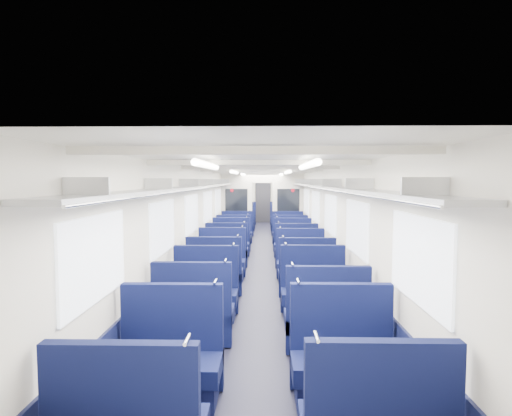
# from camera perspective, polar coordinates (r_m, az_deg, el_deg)

# --- Properties ---
(floor) EXTENTS (2.80, 18.00, 0.01)m
(floor) POSITION_cam_1_polar(r_m,az_deg,el_deg) (11.11, 0.81, -6.91)
(floor) COLOR black
(floor) RESTS_ON ground
(ceiling) EXTENTS (2.80, 18.00, 0.01)m
(ceiling) POSITION_cam_1_polar(r_m,az_deg,el_deg) (10.91, 0.82, 5.30)
(ceiling) COLOR white
(ceiling) RESTS_ON wall_left
(wall_left) EXTENTS (0.02, 18.00, 2.35)m
(wall_left) POSITION_cam_1_polar(r_m,az_deg,el_deg) (11.05, -6.47, -0.84)
(wall_left) COLOR beige
(wall_left) RESTS_ON floor
(dado_left) EXTENTS (0.03, 17.90, 0.70)m
(dado_left) POSITION_cam_1_polar(r_m,az_deg,el_deg) (11.14, -6.36, -5.07)
(dado_left) COLOR #0F1333
(dado_left) RESTS_ON floor
(wall_right) EXTENTS (0.02, 18.00, 2.35)m
(wall_right) POSITION_cam_1_polar(r_m,az_deg,el_deg) (11.03, 8.11, -0.86)
(wall_right) COLOR beige
(wall_right) RESTS_ON floor
(dado_right) EXTENTS (0.03, 17.90, 0.70)m
(dado_right) POSITION_cam_1_polar(r_m,az_deg,el_deg) (11.12, 7.99, -5.10)
(dado_right) COLOR #0F1333
(dado_right) RESTS_ON floor
(wall_far) EXTENTS (2.80, 0.02, 2.35)m
(wall_far) POSITION_cam_1_polar(r_m,az_deg,el_deg) (19.93, 1.00, 1.33)
(wall_far) COLOR beige
(wall_far) RESTS_ON floor
(luggage_rack_left) EXTENTS (0.36, 17.40, 0.18)m
(luggage_rack_left) POSITION_cam_1_polar(r_m,az_deg,el_deg) (10.98, -5.53, 3.31)
(luggage_rack_left) COLOR #B2B5BA
(luggage_rack_left) RESTS_ON wall_left
(luggage_rack_right) EXTENTS (0.36, 17.40, 0.18)m
(luggage_rack_right) POSITION_cam_1_polar(r_m,az_deg,el_deg) (10.97, 7.18, 3.30)
(luggage_rack_right) COLOR #B2B5BA
(luggage_rack_right) RESTS_ON wall_right
(windows) EXTENTS (2.78, 15.60, 0.75)m
(windows) POSITION_cam_1_polar(r_m,az_deg,el_deg) (10.47, 0.80, 0.27)
(windows) COLOR white
(windows) RESTS_ON wall_left
(ceiling_fittings) EXTENTS (2.70, 16.06, 0.11)m
(ceiling_fittings) POSITION_cam_1_polar(r_m,az_deg,el_deg) (10.65, 0.81, 5.01)
(ceiling_fittings) COLOR silver
(ceiling_fittings) RESTS_ON ceiling
(end_door) EXTENTS (0.75, 0.06, 2.00)m
(end_door) POSITION_cam_1_polar(r_m,az_deg,el_deg) (19.88, 0.99, 0.82)
(end_door) COLOR black
(end_door) RESTS_ON floor
(bulkhead) EXTENTS (2.80, 0.10, 2.35)m
(bulkhead) POSITION_cam_1_polar(r_m,az_deg,el_deg) (13.66, 0.90, 0.35)
(bulkhead) COLOR silver
(bulkhead) RESTS_ON floor
(seat_2) EXTENTS (1.00, 0.55, 1.12)m
(seat_2) POSITION_cam_1_polar(r_m,az_deg,el_deg) (4.22, -12.06, -20.67)
(seat_2) COLOR #0C133E
(seat_2) RESTS_ON floor
(seat_3) EXTENTS (1.00, 0.55, 1.12)m
(seat_3) POSITION_cam_1_polar(r_m,az_deg,el_deg) (4.23, 12.17, -20.63)
(seat_3) COLOR #0C133E
(seat_3) RESTS_ON floor
(seat_4) EXTENTS (1.00, 0.55, 1.12)m
(seat_4) POSITION_cam_1_polar(r_m,az_deg,el_deg) (5.42, -8.76, -14.96)
(seat_4) COLOR #0C133E
(seat_4) RESTS_ON floor
(seat_5) EXTENTS (1.00, 0.55, 1.12)m
(seat_5) POSITION_cam_1_polar(r_m,az_deg,el_deg) (5.21, 9.84, -15.75)
(seat_5) COLOR #0C133E
(seat_5) RESTS_ON floor
(seat_6) EXTENTS (1.00, 0.55, 1.12)m
(seat_6) POSITION_cam_1_polar(r_m,az_deg,el_deg) (6.35, -7.19, -12.10)
(seat_6) COLOR #0C133E
(seat_6) RESTS_ON floor
(seat_7) EXTENTS (1.00, 0.55, 1.12)m
(seat_7) POSITION_cam_1_polar(r_m,az_deg,el_deg) (6.40, 8.12, -11.98)
(seat_7) COLOR #0C133E
(seat_7) RESTS_ON floor
(seat_8) EXTENTS (1.00, 0.55, 1.12)m
(seat_8) POSITION_cam_1_polar(r_m,az_deg,el_deg) (7.52, -5.81, -9.53)
(seat_8) COLOR #0C133E
(seat_8) RESTS_ON floor
(seat_9) EXTENTS (1.00, 0.55, 1.12)m
(seat_9) POSITION_cam_1_polar(r_m,az_deg,el_deg) (7.44, 7.11, -9.70)
(seat_9) COLOR #0C133E
(seat_9) RESTS_ON floor
(seat_10) EXTENTS (1.00, 0.55, 1.12)m
(seat_10) POSITION_cam_1_polar(r_m,az_deg,el_deg) (8.64, -4.87, -7.76)
(seat_10) COLOR #0C133E
(seat_10) RESTS_ON floor
(seat_11) EXTENTS (1.00, 0.55, 1.12)m
(seat_11) POSITION_cam_1_polar(r_m,az_deg,el_deg) (8.50, 6.34, -7.96)
(seat_11) COLOR #0C133E
(seat_11) RESTS_ON floor
(seat_12) EXTENTS (1.00, 0.55, 1.12)m
(seat_12) POSITION_cam_1_polar(r_m,az_deg,el_deg) (9.82, -4.12, -6.32)
(seat_12) COLOR #0C133E
(seat_12) RESTS_ON floor
(seat_13) EXTENTS (1.00, 0.55, 1.12)m
(seat_13) POSITION_cam_1_polar(r_m,az_deg,el_deg) (9.73, 5.68, -6.43)
(seat_13) COLOR #0C133E
(seat_13) RESTS_ON floor
(seat_14) EXTENTS (1.00, 0.55, 1.12)m
(seat_14) POSITION_cam_1_polar(r_m,az_deg,el_deg) (10.89, -3.58, -5.30)
(seat_14) COLOR #0C133E
(seat_14) RESTS_ON floor
(seat_15) EXTENTS (1.00, 0.55, 1.12)m
(seat_15) POSITION_cam_1_polar(r_m,az_deg,el_deg) (10.77, 5.24, -5.41)
(seat_15) COLOR #0C133E
(seat_15) RESTS_ON floor
(seat_16) EXTENTS (1.00, 0.55, 1.12)m
(seat_16) POSITION_cam_1_polar(r_m,az_deg,el_deg) (11.96, -3.15, -4.46)
(seat_16) COLOR #0C133E
(seat_16) RESTS_ON floor
(seat_17) EXTENTS (1.00, 0.55, 1.12)m
(seat_17) POSITION_cam_1_polar(r_m,az_deg,el_deg) (11.92, 4.84, -4.49)
(seat_17) COLOR #0C133E
(seat_17) RESTS_ON floor
(seat_18) EXTENTS (1.00, 0.55, 1.12)m
(seat_18) POSITION_cam_1_polar(r_m,az_deg,el_deg) (13.10, -2.77, -3.72)
(seat_18) COLOR #0C133E
(seat_18) RESTS_ON floor
(seat_19) EXTENTS (1.00, 0.55, 1.12)m
(seat_19) POSITION_cam_1_polar(r_m,az_deg,el_deg) (13.06, 4.53, -3.75)
(seat_19) COLOR #0C133E
(seat_19) RESTS_ON floor
(seat_20) EXTENTS (1.00, 0.55, 1.12)m
(seat_20) POSITION_cam_1_polar(r_m,az_deg,el_deg) (15.07, -2.24, -2.71)
(seat_20) COLOR #0C133E
(seat_20) RESTS_ON floor
(seat_21) EXTENTS (1.00, 0.55, 1.12)m
(seat_21) POSITION_cam_1_polar(r_m,az_deg,el_deg) (15.21, 4.05, -2.65)
(seat_21) COLOR #0C133E
(seat_21) RESTS_ON floor
(seat_22) EXTENTS (1.00, 0.55, 1.12)m
(seat_22) POSITION_cam_1_polar(r_m,az_deg,el_deg) (16.23, -1.99, -2.22)
(seat_22) COLOR #0C133E
(seat_22) RESTS_ON floor
(seat_23) EXTENTS (1.00, 0.55, 1.12)m
(seat_23) POSITION_cam_1_polar(r_m,az_deg,el_deg) (16.27, 3.87, -2.22)
(seat_23) COLOR #0C133E
(seat_23) RESTS_ON floor
(seat_24) EXTENTS (1.00, 0.55, 1.12)m
(seat_24) POSITION_cam_1_polar(r_m,az_deg,el_deg) (17.42, -1.77, -1.80)
(seat_24) COLOR #0C133E
(seat_24) RESTS_ON floor
(seat_25) EXTENTS (1.00, 0.55, 1.12)m
(seat_25) POSITION_cam_1_polar(r_m,az_deg,el_deg) (17.37, 3.70, -1.82)
(seat_25) COLOR #0C133E
(seat_25) RESTS_ON floor
(seat_26) EXTENTS (1.00, 0.55, 1.12)m
(seat_26) POSITION_cam_1_polar(r_m,az_deg,el_deg) (18.55, -1.59, -1.44)
(seat_26) COLOR #0C133E
(seat_26) RESTS_ON floor
(seat_27) EXTENTS (1.00, 0.55, 1.12)m
(seat_27) POSITION_cam_1_polar(r_m,az_deg,el_deg) (18.62, 3.53, -1.43)
(seat_27) COLOR #0C133E
(seat_27) RESTS_ON floor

